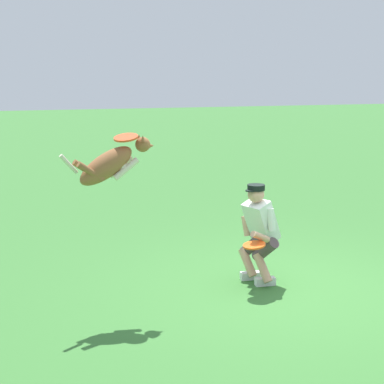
% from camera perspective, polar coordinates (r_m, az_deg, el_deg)
% --- Properties ---
extents(ground_plane, '(60.00, 60.00, 0.00)m').
position_cam_1_polar(ground_plane, '(8.15, 8.66, -8.72)').
color(ground_plane, '#377031').
extents(person, '(0.51, 0.70, 1.29)m').
position_cam_1_polar(person, '(8.21, 5.96, -3.39)').
color(person, silver).
rests_on(person, ground_plane).
extents(dog, '(1.08, 0.42, 0.60)m').
position_cam_1_polar(dog, '(7.11, -7.27, 2.48)').
color(dog, brown).
extents(frisbee_flying, '(0.30, 0.31, 0.10)m').
position_cam_1_polar(frisbee_flying, '(7.15, -5.90, 4.84)').
color(frisbee_flying, '#E84F24').
extents(frisbee_held, '(0.33, 0.33, 0.07)m').
position_cam_1_polar(frisbee_held, '(7.86, 5.56, -4.72)').
color(frisbee_held, '#F75A1D').
rests_on(frisbee_held, person).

